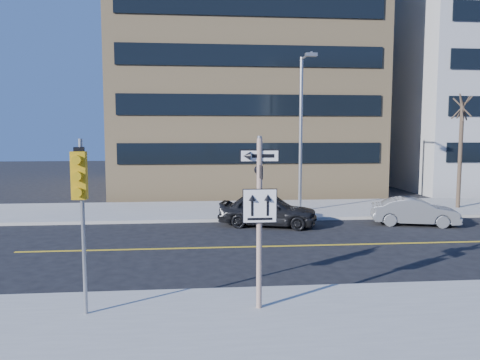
{
  "coord_description": "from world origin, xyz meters",
  "views": [
    {
      "loc": [
        -1.44,
        -13.14,
        4.28
      ],
      "look_at": [
        0.16,
        4.0,
        2.54
      ],
      "focal_mm": 35.0,
      "sensor_mm": 36.0,
      "label": 1
    }
  ],
  "objects": [
    {
      "name": "ground",
      "position": [
        0.0,
        0.0,
        0.0
      ],
      "size": [
        120.0,
        120.0,
        0.0
      ],
      "primitive_type": "plane",
      "color": "black",
      "rests_on": "ground"
    },
    {
      "name": "sign_pole",
      "position": [
        0.0,
        -2.51,
        2.44
      ],
      "size": [
        0.92,
        0.92,
        4.06
      ],
      "color": "beige",
      "rests_on": "near_sidewalk"
    },
    {
      "name": "parked_car_b",
      "position": [
        8.64,
        7.46,
        0.64
      ],
      "size": [
        2.35,
        4.08,
        1.27
      ],
      "primitive_type": "imported",
      "rotation": [
        0.0,
        0.0,
        1.29
      ],
      "color": "slate",
      "rests_on": "ground"
    },
    {
      "name": "parked_car_a",
      "position": [
        1.8,
        7.85,
        0.76
      ],
      "size": [
        3.03,
        4.8,
        1.52
      ],
      "primitive_type": "imported",
      "rotation": [
        0.0,
        0.0,
        1.27
      ],
      "color": "black",
      "rests_on": "ground"
    },
    {
      "name": "street_tree_west",
      "position": [
        13.0,
        11.3,
        5.52
      ],
      "size": [
        1.8,
        1.8,
        6.35
      ],
      "color": "#362B20",
      "rests_on": "far_sidewalk"
    },
    {
      "name": "building_brick",
      "position": [
        2.0,
        25.0,
        9.0
      ],
      "size": [
        18.0,
        18.0,
        18.0
      ],
      "primitive_type": "cube",
      "color": "tan",
      "rests_on": "ground"
    },
    {
      "name": "traffic_signal",
      "position": [
        -4.0,
        -2.66,
        3.03
      ],
      "size": [
        0.32,
        0.45,
        4.0
      ],
      "color": "gray",
      "rests_on": "near_sidewalk"
    },
    {
      "name": "streetlight_a",
      "position": [
        4.0,
        10.76,
        4.76
      ],
      "size": [
        0.55,
        2.25,
        8.0
      ],
      "color": "gray",
      "rests_on": "far_sidewalk"
    }
  ]
}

